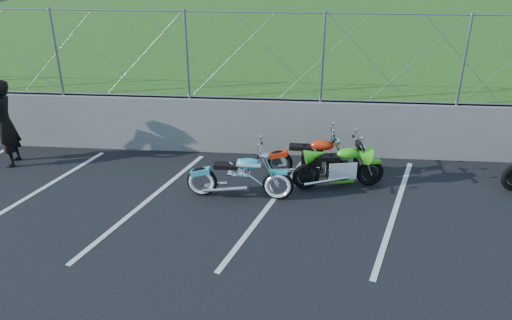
# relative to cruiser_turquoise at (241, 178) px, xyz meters

# --- Properties ---
(ground) EXTENTS (90.00, 90.00, 0.00)m
(ground) POSITION_rel_cruiser_turquoise_xyz_m (0.57, -1.29, -0.42)
(ground) COLOR black
(ground) RESTS_ON ground
(retaining_wall) EXTENTS (30.00, 0.22, 1.30)m
(retaining_wall) POSITION_rel_cruiser_turquoise_xyz_m (0.57, 2.21, 0.23)
(retaining_wall) COLOR slate
(retaining_wall) RESTS_ON ground
(grass_field) EXTENTS (30.00, 20.00, 1.30)m
(grass_field) POSITION_rel_cruiser_turquoise_xyz_m (0.57, 12.21, 0.23)
(grass_field) COLOR #265115
(grass_field) RESTS_ON ground
(chain_link_fence) EXTENTS (28.00, 0.03, 2.00)m
(chain_link_fence) POSITION_rel_cruiser_turquoise_xyz_m (0.57, 2.21, 1.88)
(chain_link_fence) COLOR gray
(chain_link_fence) RESTS_ON retaining_wall
(parking_lines) EXTENTS (18.29, 4.31, 0.01)m
(parking_lines) POSITION_rel_cruiser_turquoise_xyz_m (1.77, -0.29, -0.42)
(parking_lines) COLOR silver
(parking_lines) RESTS_ON ground
(cruiser_turquoise) EXTENTS (2.13, 0.67, 1.06)m
(cruiser_turquoise) POSITION_rel_cruiser_turquoise_xyz_m (0.00, 0.00, 0.00)
(cruiser_turquoise) COLOR black
(cruiser_turquoise) RESTS_ON ground
(naked_orange) EXTENTS (2.00, 0.68, 1.00)m
(naked_orange) POSITION_rel_cruiser_turquoise_xyz_m (1.44, 1.00, 0.00)
(naked_orange) COLOR black
(naked_orange) RESTS_ON ground
(sportbike_green) EXTENTS (1.90, 0.68, 0.99)m
(sportbike_green) POSITION_rel_cruiser_turquoise_xyz_m (1.97, 0.59, 0.00)
(sportbike_green) COLOR black
(sportbike_green) RESTS_ON ground
(person_standing) EXTENTS (0.59, 0.79, 1.95)m
(person_standing) POSITION_rel_cruiser_turquoise_xyz_m (-5.33, 1.11, 0.55)
(person_standing) COLOR black
(person_standing) RESTS_ON ground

